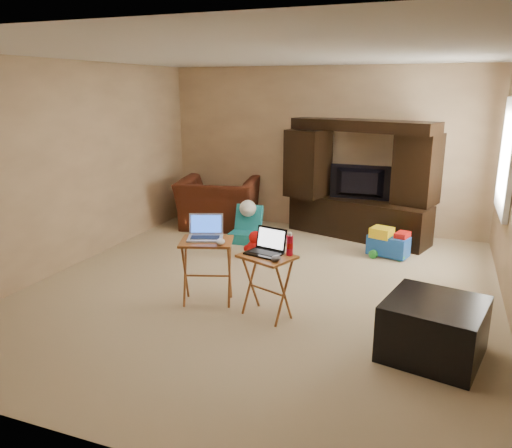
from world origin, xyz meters
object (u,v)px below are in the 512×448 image
at_px(laptop_left, 205,228).
at_px(laptop_right, 264,242).
at_px(recliner, 219,203).
at_px(water_bottle, 290,246).
at_px(child_rocker, 245,224).
at_px(tray_table_left, 207,272).
at_px(tray_table_right, 267,286).
at_px(mouse_right, 276,258).
at_px(television, 359,183).
at_px(entertainment_center, 360,180).
at_px(push_toy, 388,242).
at_px(mouse_left, 221,242).
at_px(plush_toy, 255,244).
at_px(ottoman, 434,329).

height_order(laptop_left, laptop_right, laptop_left).
xyz_separation_m(recliner, water_bottle, (2.02, -2.73, 0.34)).
bearing_deg(child_rocker, laptop_right, -65.76).
relative_size(tray_table_left, water_bottle, 3.49).
relative_size(tray_table_left, laptop_right, 2.05).
bearing_deg(tray_table_right, mouse_right, -21.63).
relative_size(television, child_rocker, 1.66).
xyz_separation_m(television, tray_table_left, (-1.05, -2.89, -0.49)).
bearing_deg(laptop_right, child_rocker, 129.76).
distance_m(entertainment_center, push_toy, 1.15).
relative_size(entertainment_center, mouse_left, 15.39).
bearing_deg(laptop_right, push_toy, 80.61).
xyz_separation_m(child_rocker, push_toy, (2.03, 0.07, -0.07)).
bearing_deg(entertainment_center, laptop_right, -79.99).
bearing_deg(tray_table_right, television, 104.11).
bearing_deg(child_rocker, plush_toy, -58.58).
xyz_separation_m(tray_table_right, laptop_left, (-0.72, 0.12, 0.48)).
distance_m(entertainment_center, tray_table_right, 3.10).
relative_size(ottoman, tray_table_right, 1.20).
height_order(television, push_toy, television).
xyz_separation_m(recliner, mouse_right, (1.95, -2.93, 0.27)).
bearing_deg(ottoman, entertainment_center, 110.02).
relative_size(entertainment_center, tray_table_left, 3.13).
distance_m(entertainment_center, mouse_right, 3.17).
relative_size(entertainment_center, ottoman, 2.80).
bearing_deg(entertainment_center, tray_table_right, -79.19).
bearing_deg(laptop_left, mouse_left, -45.46).
xyz_separation_m(push_toy, tray_table_right, (-0.90, -2.27, 0.12)).
distance_m(entertainment_center, child_rocker, 1.81).
relative_size(laptop_left, mouse_right, 2.77).
bearing_deg(tray_table_left, push_toy, 35.53).
relative_size(laptop_right, mouse_left, 2.40).
bearing_deg(television, tray_table_right, 82.68).
distance_m(push_toy, tray_table_right, 2.45).
relative_size(tray_table_right, mouse_right, 4.92).
xyz_separation_m(child_rocker, tray_table_right, (1.12, -2.20, 0.05)).
height_order(child_rocker, mouse_right, mouse_right).
relative_size(laptop_right, water_bottle, 1.70).
relative_size(mouse_right, water_bottle, 0.66).
distance_m(tray_table_left, water_bottle, 0.97).
height_order(child_rocker, laptop_left, laptop_left).
bearing_deg(tray_table_left, entertainment_center, 51.96).
relative_size(child_rocker, water_bottle, 2.73).
relative_size(ottoman, laptop_right, 2.29).
xyz_separation_m(laptop_left, mouse_right, (0.85, -0.24, -0.14)).
distance_m(recliner, mouse_left, 3.10).
distance_m(television, laptop_left, 3.06).
distance_m(ottoman, mouse_left, 2.11).
xyz_separation_m(entertainment_center, television, (0.00, -0.04, -0.04)).
bearing_deg(mouse_right, laptop_right, 140.53).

